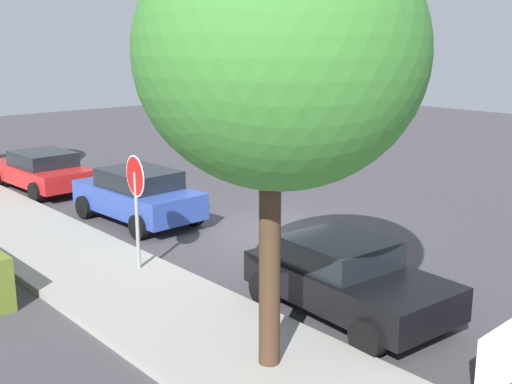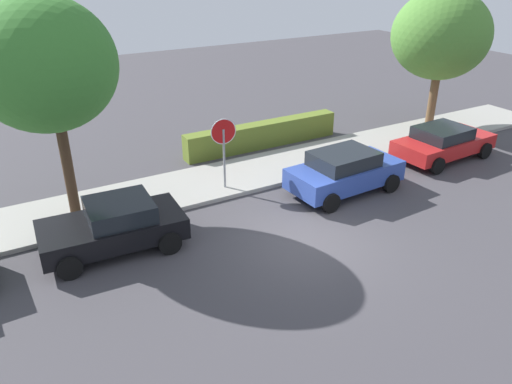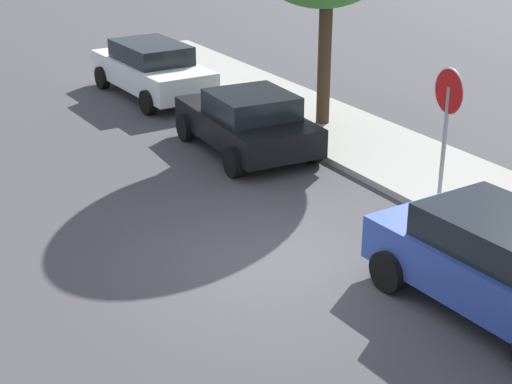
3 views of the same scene
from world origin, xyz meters
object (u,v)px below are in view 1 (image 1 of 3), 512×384
Objects in this scene: street_tree_near_corner at (280,55)px; stop_sign at (136,193)px; parked_car_red at (42,170)px; parked_car_blue at (138,195)px; parked_car_black at (347,277)px.

stop_sign is at bearing -7.20° from street_tree_near_corner.
stop_sign is at bearing 169.37° from parked_car_red.
parked_car_red is 0.65× the size of street_tree_near_corner.
street_tree_near_corner reaches higher than stop_sign.
parked_car_blue is at bearing -17.81° from street_tree_near_corner.
parked_car_blue is at bearing -31.06° from stop_sign.
street_tree_near_corner is at bearing 170.61° from parked_car_red.
parked_car_red is (8.75, -1.64, -1.10)m from stop_sign.
parked_car_red is at bearing -9.39° from street_tree_near_corner.
parked_car_red is (12.99, 0.13, -0.02)m from parked_car_black.
parked_car_red is (5.28, 0.45, -0.08)m from parked_car_blue.
street_tree_near_corner is (-8.46, 2.72, 3.92)m from parked_car_blue.
street_tree_near_corner is at bearing 107.22° from parked_car_black.
stop_sign is 5.81m from street_tree_near_corner.
street_tree_near_corner is (-4.99, 0.63, 2.90)m from stop_sign.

